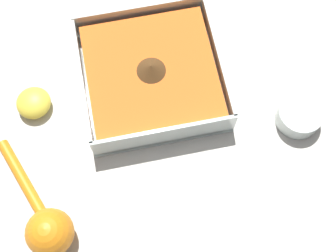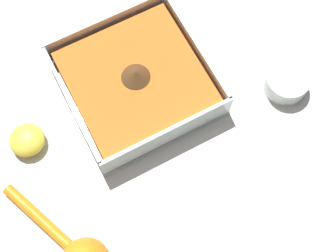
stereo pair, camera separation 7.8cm
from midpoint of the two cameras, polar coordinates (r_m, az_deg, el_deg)
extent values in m
plane|color=beige|center=(0.84, -0.18, 4.89)|extent=(4.00, 4.00, 0.00)
cube|color=silver|center=(0.84, 0.64, 5.31)|extent=(0.24, 0.24, 0.01)
cube|color=silver|center=(0.87, -0.94, 13.07)|extent=(0.24, 0.01, 0.05)
cube|color=silver|center=(0.77, 2.43, -1.50)|extent=(0.24, 0.01, 0.05)
cube|color=silver|center=(0.83, 8.71, 7.61)|extent=(0.01, 0.23, 0.05)
cube|color=silver|center=(0.81, -7.58, 4.72)|extent=(0.01, 0.23, 0.05)
cube|color=orange|center=(0.82, 0.65, 5.98)|extent=(0.22, 0.22, 0.04)
cone|color=#4C3319|center=(0.80, 0.67, 6.85)|extent=(0.05, 0.05, 0.02)
cylinder|color=silver|center=(0.84, 18.26, 0.91)|extent=(0.08, 0.08, 0.04)
cylinder|color=#4C3319|center=(0.85, 18.18, 0.81)|extent=(0.07, 0.07, 0.02)
sphere|color=orange|center=(0.75, -11.29, -13.05)|extent=(0.07, 0.07, 0.07)
cylinder|color=orange|center=(0.80, -14.75, -6.54)|extent=(0.07, 0.14, 0.02)
ellipsoid|color=yellow|center=(0.83, -13.55, 2.41)|extent=(0.06, 0.06, 0.03)
camera|label=1|loc=(0.04, 92.89, -7.74)|focal=50.00mm
camera|label=2|loc=(0.04, -87.11, 7.74)|focal=50.00mm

